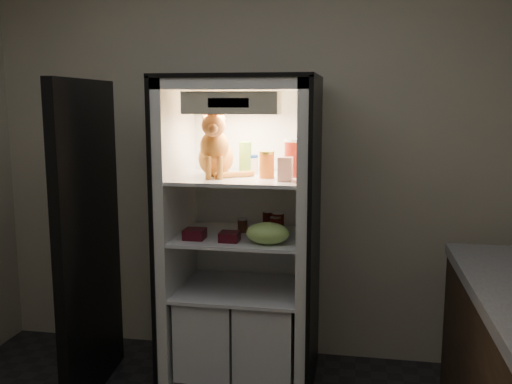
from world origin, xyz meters
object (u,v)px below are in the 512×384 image
soda_can_a (268,221)px  berry_box_right (230,237)px  refrigerator (243,256)px  condiment_jar (243,225)px  grape_bag (268,233)px  salsa_jar (267,165)px  soda_can_c (275,227)px  parmesan_shaker (245,158)px  soda_can_b (278,224)px  pepper_jar (295,158)px  berry_box_left (195,234)px  tabby_cat (215,151)px  mayo_tub (251,164)px  cream_carton (285,169)px

soda_can_a → berry_box_right: bearing=-121.0°
refrigerator → soda_can_a: bearing=21.2°
condiment_jar → grape_bag: size_ratio=0.35×
salsa_jar → soda_can_c: salsa_jar is taller
parmesan_shaker → soda_can_b: parmesan_shaker is taller
salsa_jar → pepper_jar: (0.15, 0.10, 0.03)m
berry_box_left → grape_bag: bearing=-4.7°
grape_bag → tabby_cat: bearing=155.3°
mayo_tub → pepper_jar: pepper_jar is taller
soda_can_a → grape_bag: size_ratio=0.51×
tabby_cat → condiment_jar: (0.14, 0.11, -0.46)m
cream_carton → soda_can_c: bearing=121.2°
tabby_cat → grape_bag: 0.57m
refrigerator → grape_bag: (0.19, -0.25, 0.21)m
berry_box_left → soda_can_b: bearing=20.8°
pepper_jar → cream_carton: bearing=-98.8°
mayo_tub → pepper_jar: bearing=-12.8°
mayo_tub → soda_can_b: 0.40m
tabby_cat → berry_box_left: 0.50m
pepper_jar → soda_can_a: 0.44m
pepper_jar → condiment_jar: 0.52m
parmesan_shaker → soda_can_c: 0.45m
refrigerator → parmesan_shaker: 0.60m
parmesan_shaker → cream_carton: size_ratio=1.48×
berry_box_right → refrigerator: bearing=83.3°
grape_bag → refrigerator: bearing=127.6°
soda_can_b → berry_box_left: soda_can_b is taller
tabby_cat → salsa_jar: 0.31m
parmesan_shaker → salsa_jar: bearing=-40.9°
pepper_jar → berry_box_right: bearing=-145.4°
refrigerator → soda_can_c: bearing=-22.1°
berry_box_right → pepper_jar: bearing=34.6°
mayo_tub → berry_box_right: (-0.07, -0.30, -0.38)m
parmesan_shaker → mayo_tub: bearing=43.3°
cream_carton → refrigerator: bearing=144.4°
refrigerator → berry_box_right: 0.29m
berry_box_left → berry_box_right: 0.21m
berry_box_right → tabby_cat: bearing=129.4°
refrigerator → berry_box_right: bearing=-96.7°
soda_can_b → berry_box_left: bearing=-159.2°
refrigerator → salsa_jar: 0.61m
salsa_jar → condiment_jar: (-0.16, 0.10, -0.39)m
condiment_jar → grape_bag: bearing=-52.9°
cream_carton → condiment_jar: bearing=143.7°
tabby_cat → condiment_jar: bearing=26.9°
refrigerator → parmesan_shaker: bearing=72.8°
cream_carton → berry_box_left: size_ratio=1.13×
condiment_jar → parmesan_shaker: bearing=68.5°
tabby_cat → pepper_jar: tabby_cat is taller
soda_can_c → berry_box_right: soda_can_c is taller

